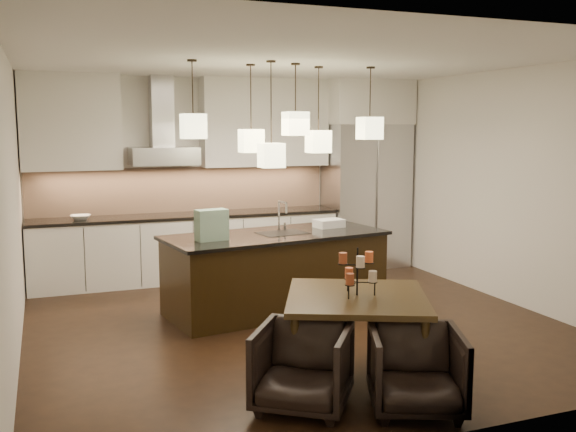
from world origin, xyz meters
name	(u,v)px	position (x,y,z in m)	size (l,w,h in m)	color
floor	(295,324)	(0.00, 0.00, -0.01)	(5.50, 5.50, 0.02)	black
ceiling	(295,58)	(0.00, 0.00, 2.81)	(5.50, 5.50, 0.02)	white
wall_back	(225,176)	(0.00, 2.76, 1.40)	(5.50, 0.02, 2.80)	silver
wall_front	(449,236)	(0.00, -2.76, 1.40)	(5.50, 0.02, 2.80)	silver
wall_left	(10,206)	(-2.76, 0.00, 1.40)	(0.02, 5.50, 2.80)	silver
wall_right	(507,186)	(2.76, 0.00, 1.40)	(0.02, 5.50, 2.80)	silver
refrigerator	(366,196)	(2.10, 2.38, 1.07)	(1.20, 0.72, 2.15)	#B7B7BA
fridge_panel	(367,102)	(2.10, 2.38, 2.47)	(1.26, 0.72, 0.65)	silver
lower_cabinets	(189,248)	(-0.62, 2.43, 0.44)	(4.21, 0.62, 0.88)	silver
countertop	(188,215)	(-0.62, 2.43, 0.90)	(4.21, 0.66, 0.04)	black
backsplash	(183,189)	(-0.62, 2.73, 1.24)	(4.21, 0.02, 0.63)	tan
upper_cab_left	(71,122)	(-2.10, 2.57, 2.17)	(1.25, 0.35, 1.25)	silver
upper_cab_right	(265,123)	(0.55, 2.57, 2.17)	(1.86, 0.35, 1.25)	silver
hood_canopy	(164,156)	(-0.93, 2.48, 1.72)	(0.90, 0.52, 0.24)	#B7B7BA
hood_chimney	(161,111)	(-0.93, 2.59, 2.32)	(0.30, 0.28, 0.96)	#B7B7BA
fruit_bowl	(80,217)	(-2.04, 2.38, 0.95)	(0.26, 0.26, 0.06)	silver
island_body	(276,274)	(-0.02, 0.56, 0.43)	(2.45, 0.98, 0.86)	black
island_top	(276,235)	(-0.02, 0.56, 0.88)	(2.53, 1.06, 0.04)	black
faucet	(279,216)	(0.07, 0.67, 1.09)	(0.10, 0.24, 0.37)	silver
tote_bag	(212,225)	(-0.81, 0.38, 1.07)	(0.33, 0.18, 0.33)	#1C623F
food_container	(329,223)	(0.74, 0.75, 0.95)	(0.33, 0.24, 0.10)	silver
dining_table	(356,335)	(-0.03, -1.52, 0.35)	(1.16, 1.16, 0.70)	black
candelabra	(357,272)	(-0.03, -1.52, 0.90)	(0.33, 0.33, 0.41)	black
candle_a	(373,276)	(0.08, -1.58, 0.86)	(0.07, 0.07, 0.09)	beige
candle_b	(349,273)	(-0.05, -1.40, 0.86)	(0.07, 0.07, 0.09)	#D5592B
candle_c	(350,279)	(-0.14, -1.60, 0.86)	(0.07, 0.07, 0.09)	brown
candle_d	(369,257)	(0.09, -1.49, 1.01)	(0.07, 0.07, 0.09)	#D5592B
candle_e	(343,258)	(-0.14, -1.46, 1.01)	(0.07, 0.07, 0.09)	brown
candle_f	(360,262)	(-0.07, -1.64, 1.01)	(0.07, 0.07, 0.09)	beige
armchair_left	(303,367)	(-0.72, -1.98, 0.32)	(0.68, 0.70, 0.64)	black
armchair_right	(416,370)	(0.05, -2.33, 0.31)	(0.67, 0.69, 0.63)	black
pendant_a	(193,126)	(-0.98, 0.43, 2.12)	(0.24, 0.24, 0.26)	#FFF8B0
pendant_b	(251,141)	(-0.27, 0.66, 1.96)	(0.24, 0.24, 0.26)	#FFF8B0
pendant_c	(295,124)	(0.16, 0.39, 2.15)	(0.24, 0.24, 0.26)	#FFF8B0
pendant_d	(318,142)	(0.54, 0.64, 1.94)	(0.24, 0.24, 0.26)	#FFF8B0
pendant_e	(370,128)	(1.13, 0.47, 2.10)	(0.24, 0.24, 0.26)	#FFF8B0
pendant_f	(271,155)	(-0.18, 0.23, 1.81)	(0.24, 0.24, 0.26)	#FFF8B0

